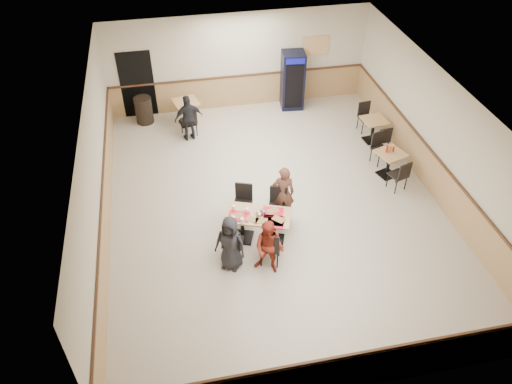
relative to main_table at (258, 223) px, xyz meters
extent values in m
plane|color=beige|center=(0.65, 1.12, -0.51)|extent=(10.00, 10.00, 0.00)
plane|color=silver|center=(0.65, 1.12, 2.49)|extent=(10.00, 10.00, 0.00)
plane|color=beige|center=(0.65, 6.12, 0.99)|extent=(8.00, 0.00, 8.00)
plane|color=beige|center=(0.65, -3.88, 0.99)|extent=(8.00, 0.00, 8.00)
plane|color=beige|center=(-3.35, 1.12, 0.99)|extent=(0.00, 10.00, 10.00)
plane|color=beige|center=(4.65, 1.12, 0.99)|extent=(0.00, 10.00, 10.00)
cube|color=tan|center=(0.65, 6.11, -0.01)|extent=(7.98, 0.03, 1.00)
cube|color=tan|center=(4.64, 1.12, -0.01)|extent=(0.03, 9.98, 1.00)
cube|color=#472B19|center=(0.65, 6.09, 0.52)|extent=(7.98, 0.04, 0.06)
cube|color=black|center=(-2.45, 6.10, 0.54)|extent=(1.00, 0.02, 2.10)
cube|color=orange|center=(3.05, 6.09, 1.29)|extent=(0.85, 0.02, 0.60)
cube|color=black|center=(-0.34, 0.12, -0.49)|extent=(0.59, 0.59, 0.04)
cylinder|color=black|center=(-0.34, 0.12, -0.12)|extent=(0.09, 0.09, 0.69)
cube|color=tan|center=(-0.34, 0.12, 0.24)|extent=(0.91, 0.91, 0.04)
cube|color=black|center=(0.34, -0.12, -0.49)|extent=(0.59, 0.59, 0.04)
cylinder|color=black|center=(0.34, -0.12, -0.12)|extent=(0.09, 0.09, 0.69)
cube|color=tan|center=(0.34, -0.12, 0.24)|extent=(0.91, 0.91, 0.04)
imported|color=black|center=(-0.73, -0.66, 0.17)|extent=(0.79, 0.70, 1.35)
imported|color=maroon|center=(0.04, -0.94, 0.16)|extent=(0.82, 0.77, 1.34)
imported|color=brown|center=(0.73, 0.66, 0.22)|extent=(0.58, 0.43, 1.45)
imported|color=black|center=(-1.10, 4.46, 0.19)|extent=(0.87, 0.50, 1.40)
cube|color=red|center=(0.28, -0.27, 0.27)|extent=(0.55, 0.47, 0.02)
cube|color=red|center=(-0.42, 0.02, 0.27)|extent=(0.55, 0.47, 0.02)
cube|color=red|center=(0.33, 0.01, 0.27)|extent=(0.55, 0.47, 0.02)
cube|color=red|center=(0.26, -0.33, 0.27)|extent=(0.55, 0.47, 0.02)
cylinder|color=silver|center=(0.40, -0.25, 0.26)|extent=(0.23, 0.23, 0.01)
cube|color=#C5784C|center=(0.40, -0.25, 0.27)|extent=(0.31, 0.31, 0.02)
cylinder|color=silver|center=(-0.47, 0.04, 0.26)|extent=(0.23, 0.23, 0.01)
cube|color=#C5784C|center=(-0.47, 0.04, 0.27)|extent=(0.27, 0.17, 0.02)
cylinder|color=silver|center=(0.03, -0.23, 0.26)|extent=(0.23, 0.23, 0.01)
cube|color=#C5784C|center=(0.03, -0.23, 0.27)|extent=(0.30, 0.24, 0.02)
cylinder|color=silver|center=(0.34, 0.04, 0.26)|extent=(0.23, 0.23, 0.01)
cube|color=#C5784C|center=(0.34, 0.04, 0.27)|extent=(0.30, 0.24, 0.02)
cylinder|color=silver|center=(-0.16, -0.14, 0.26)|extent=(0.23, 0.23, 0.01)
cube|color=#C5784C|center=(-0.16, -0.14, 0.27)|extent=(0.32, 0.29, 0.02)
cylinder|color=white|center=(-0.57, -0.06, 0.31)|extent=(0.08, 0.08, 0.10)
cylinder|color=white|center=(-0.39, -0.16, 0.31)|extent=(0.08, 0.08, 0.10)
cylinder|color=white|center=(-0.49, 0.29, 0.31)|extent=(0.08, 0.08, 0.10)
cylinder|color=white|center=(-0.22, 0.14, 0.31)|extent=(0.08, 0.08, 0.10)
cylinder|color=#9FA1B2|center=(0.07, 0.03, 0.32)|extent=(0.07, 0.07, 0.12)
cylinder|color=#9FA1B2|center=(0.11, -0.04, 0.32)|extent=(0.07, 0.07, 0.12)
ellipsoid|color=silver|center=(0.01, -0.03, 0.31)|extent=(0.15, 0.15, 0.11)
cube|color=black|center=(3.84, 1.69, -0.49)|extent=(0.54, 0.54, 0.04)
cylinder|color=black|center=(3.84, 1.69, -0.15)|extent=(0.09, 0.09, 0.65)
cube|color=tan|center=(3.84, 1.69, 0.19)|extent=(0.84, 0.84, 0.04)
cube|color=black|center=(4.05, 3.32, -0.49)|extent=(0.46, 0.46, 0.04)
cylinder|color=black|center=(4.05, 3.32, -0.15)|extent=(0.08, 0.08, 0.64)
cube|color=tan|center=(4.05, 3.32, 0.18)|extent=(0.72, 0.72, 0.04)
cylinder|color=#AF1A0C|center=(3.74, 1.74, 0.30)|extent=(0.06, 0.06, 0.20)
cylinder|color=#C36C1A|center=(3.83, 1.74, 0.29)|extent=(0.06, 0.06, 0.17)
cylinder|color=#AF1A0C|center=(3.92, 1.74, 0.27)|extent=(0.05, 0.05, 0.14)
cube|color=black|center=(-1.10, 5.32, -0.49)|extent=(0.55, 0.55, 0.04)
cylinder|color=black|center=(-1.10, 5.32, -0.12)|extent=(0.09, 0.09, 0.69)
cube|color=tan|center=(-1.10, 5.32, 0.23)|extent=(0.85, 0.85, 0.04)
cube|color=black|center=(2.27, 5.72, 0.40)|extent=(0.75, 0.73, 1.81)
cube|color=black|center=(2.24, 5.38, 0.35)|extent=(0.55, 0.08, 1.43)
cube|color=#0D0F91|center=(2.24, 5.37, 1.19)|extent=(0.57, 0.08, 0.17)
cylinder|color=black|center=(-2.36, 5.67, -0.10)|extent=(0.52, 0.52, 0.82)
camera|label=1|loc=(-1.66, -7.92, 7.60)|focal=35.00mm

